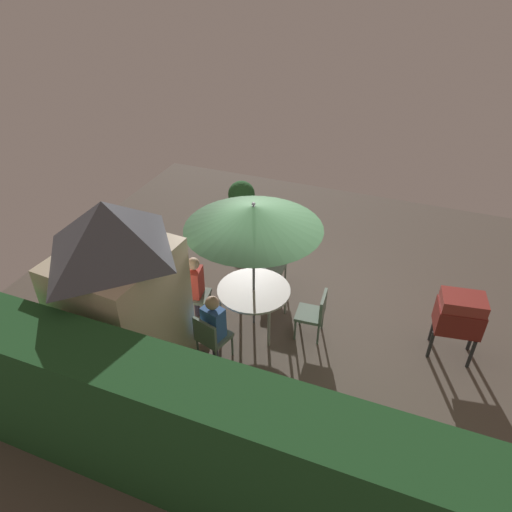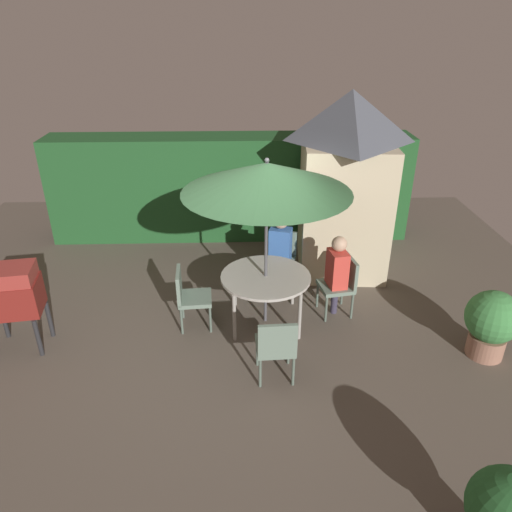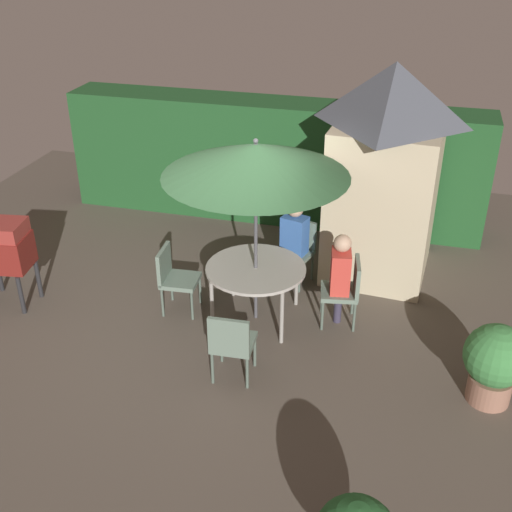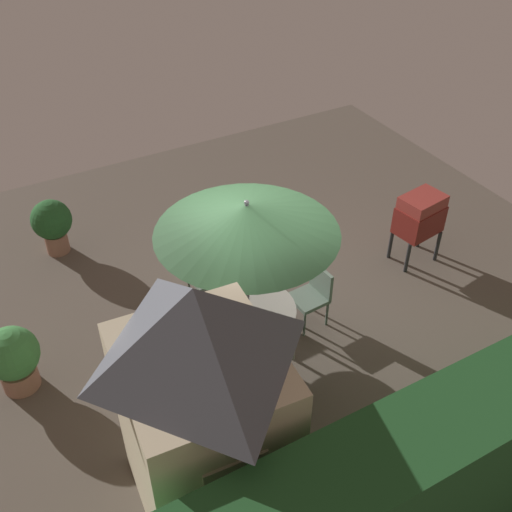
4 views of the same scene
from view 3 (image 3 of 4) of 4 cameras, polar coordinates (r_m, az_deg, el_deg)
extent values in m
plane|color=brown|center=(8.25, -4.30, -6.36)|extent=(11.00, 11.00, 0.00)
cube|color=#1E4C23|center=(10.77, 1.54, 8.55)|extent=(6.93, 0.83, 2.01)
cube|color=#C6B793|center=(9.17, 11.29, 4.97)|extent=(1.52, 1.66, 2.23)
pyramid|color=#4C515B|center=(8.68, 12.27, 14.12)|extent=(1.61, 1.76, 0.80)
cube|color=gray|center=(9.99, 11.88, 5.41)|extent=(0.59, 0.07, 1.74)
cylinder|color=#B2ADA3|center=(8.01, -0.02, -1.14)|extent=(1.27, 1.27, 0.04)
cylinder|color=gray|center=(7.96, -3.96, -4.64)|extent=(0.05, 0.05, 0.72)
cylinder|color=gray|center=(7.76, 2.32, -5.59)|extent=(0.05, 0.05, 0.72)
cylinder|color=gray|center=(8.68, -2.10, -1.51)|extent=(0.05, 0.05, 0.72)
cylinder|color=gray|center=(8.50, 3.66, -2.29)|extent=(0.05, 0.05, 0.72)
cylinder|color=#4C4C51|center=(7.80, -0.02, 1.74)|extent=(0.04, 0.04, 2.38)
cone|color=#2D5633|center=(7.39, -0.02, 8.63)|extent=(2.22, 2.22, 0.39)
sphere|color=#4C4C51|center=(7.32, -0.02, 10.27)|extent=(0.06, 0.06, 0.06)
cube|color=maroon|center=(8.97, -21.78, 0.38)|extent=(0.77, 0.60, 0.45)
cylinder|color=#262628|center=(8.90, -20.32, -3.32)|extent=(0.06, 0.06, 0.55)
cylinder|color=#262628|center=(9.18, -18.92, -1.99)|extent=(0.06, 0.06, 0.55)
cube|color=slate|center=(8.15, 7.44, -3.22)|extent=(0.53, 0.53, 0.06)
cube|color=slate|center=(8.05, 9.04, -1.92)|extent=(0.13, 0.46, 0.45)
cylinder|color=#516155|center=(8.12, 8.80, -5.37)|extent=(0.04, 0.04, 0.45)
cylinder|color=#516155|center=(8.45, 8.67, -3.85)|extent=(0.04, 0.04, 0.45)
cylinder|color=#516155|center=(8.10, 5.96, -5.26)|extent=(0.04, 0.04, 0.45)
cylinder|color=#516155|center=(8.43, 5.95, -3.74)|extent=(0.04, 0.04, 0.45)
cube|color=slate|center=(8.96, 3.42, 0.15)|extent=(0.57, 0.57, 0.06)
cube|color=slate|center=(9.02, 4.08, 1.95)|extent=(0.46, 0.17, 0.45)
cylinder|color=#516155|center=(9.15, 5.07, -0.88)|extent=(0.04, 0.04, 0.45)
cylinder|color=#516155|center=(9.30, 2.86, -0.25)|extent=(0.04, 0.04, 0.45)
cylinder|color=#516155|center=(8.84, 3.92, -1.99)|extent=(0.04, 0.04, 0.45)
cylinder|color=#516155|center=(8.99, 1.65, -1.32)|extent=(0.04, 0.04, 0.45)
cube|color=slate|center=(8.38, -6.78, -2.20)|extent=(0.49, 0.49, 0.06)
cube|color=slate|center=(8.33, -8.25, -0.73)|extent=(0.08, 0.46, 0.45)
cylinder|color=#516155|center=(8.72, -7.58, -2.67)|extent=(0.04, 0.04, 0.45)
cylinder|color=#516155|center=(8.40, -8.40, -4.07)|extent=(0.04, 0.04, 0.45)
cylinder|color=#516155|center=(8.61, -5.04, -2.94)|extent=(0.04, 0.04, 0.45)
cylinder|color=#516155|center=(8.29, -5.77, -4.37)|extent=(0.04, 0.04, 0.45)
cube|color=slate|center=(7.21, -2.02, -7.76)|extent=(0.48, 0.48, 0.06)
cube|color=slate|center=(6.91, -2.47, -7.28)|extent=(0.46, 0.07, 0.45)
cylinder|color=#516155|center=(7.24, -3.94, -9.90)|extent=(0.04, 0.04, 0.45)
cylinder|color=#516155|center=(7.16, -0.80, -10.34)|extent=(0.04, 0.04, 0.45)
cylinder|color=#516155|center=(7.54, -3.11, -8.04)|extent=(0.04, 0.04, 0.45)
cylinder|color=#516155|center=(7.46, -0.11, -8.44)|extent=(0.04, 0.04, 0.45)
cylinder|color=#936651|center=(7.50, 20.16, -11.06)|extent=(0.47, 0.47, 0.30)
sphere|color=#3D8442|center=(7.24, 20.75, -8.35)|extent=(0.69, 0.69, 0.69)
cube|color=#CC3D33|center=(8.00, 7.58, -1.37)|extent=(0.29, 0.38, 0.55)
sphere|color=tan|center=(7.80, 7.77, 1.13)|extent=(0.22, 0.22, 0.22)
cylinder|color=#383347|center=(8.26, 7.35, -4.45)|extent=(0.10, 0.10, 0.48)
cube|color=#3866B2|center=(8.81, 3.47, 1.89)|extent=(0.39, 0.32, 0.55)
sphere|color=tan|center=(8.64, 3.55, 4.22)|extent=(0.22, 0.22, 0.22)
cylinder|color=#383347|center=(9.06, 3.38, -1.02)|extent=(0.10, 0.10, 0.48)
camera|label=1|loc=(13.34, -3.88, 33.33)|focal=33.01mm
camera|label=2|loc=(2.41, -48.84, 1.33)|focal=33.29mm
camera|label=4|loc=(11.90, 23.31, 33.83)|focal=42.35mm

